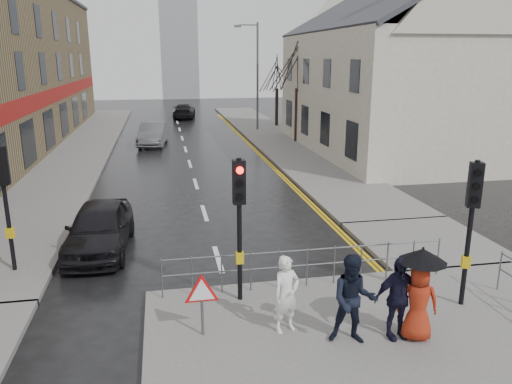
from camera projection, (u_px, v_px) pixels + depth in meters
name	position (u px, v px, depth m)	size (l,w,h in m)	color
ground	(233.00, 309.00, 11.61)	(120.00, 120.00, 0.00)	black
left_pavement	(83.00, 146.00, 32.22)	(4.00, 44.00, 0.14)	#605E5B
right_pavement	(272.00, 136.00, 36.46)	(4.00, 40.00, 0.14)	#605E5B
pavement_bridge_right	(425.00, 242.00, 15.61)	(4.00, 4.20, 0.14)	#605E5B
building_right_cream	(389.00, 72.00, 29.58)	(9.00, 16.40, 10.10)	beige
church_tower	(178.00, 31.00, 68.27)	(5.00, 5.00, 18.00)	gray
traffic_signal_near_left	(239.00, 205.00, 11.19)	(0.28, 0.27, 3.40)	black
traffic_signal_near_right	(472.00, 208.00, 10.96)	(0.34, 0.33, 3.40)	black
traffic_signal_far_left	(4.00, 186.00, 12.82)	(0.34, 0.33, 3.40)	black
guard_railing_front	(307.00, 259.00, 12.31)	(7.14, 0.04, 1.00)	#595B5E
warning_sign	(202.00, 295.00, 10.05)	(0.80, 0.07, 1.35)	#595B5E
street_lamp	(255.00, 70.00, 37.96)	(1.83, 0.25, 8.00)	#595B5E
tree_near	(298.00, 65.00, 32.47)	(2.40, 2.40, 6.58)	black
tree_far	(277.00, 72.00, 40.33)	(2.40, 2.40, 5.64)	black
pedestrian_a	(286.00, 294.00, 10.24)	(0.60, 0.40, 1.65)	white
pedestrian_b	(353.00, 300.00, 9.80)	(0.90, 0.70, 1.85)	black
pedestrian_with_umbrella	(420.00, 289.00, 9.88)	(0.96, 0.96, 1.95)	#9D2712
pedestrian_d	(397.00, 298.00, 9.99)	(1.02, 0.42, 1.74)	black
car_parked	(99.00, 228.00, 14.91)	(1.73, 4.31, 1.47)	black
car_mid	(153.00, 134.00, 32.84)	(1.57, 4.49, 1.48)	#4E5054
car_far	(184.00, 111.00, 47.11)	(1.90, 4.68, 1.36)	black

